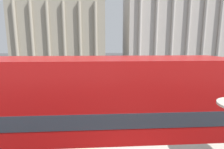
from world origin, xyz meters
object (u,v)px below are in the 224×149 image
object	(u,v)px
plaza_building_left	(62,29)
plaza_building_right	(170,21)
pedestrian_blue	(133,76)
double_decker_bus	(81,114)
pedestrian_black	(83,83)
pedestrian_grey	(68,86)
traffic_light_near	(121,78)
traffic_light_mid	(167,67)
pedestrian_olive	(146,89)

from	to	relation	value
plaza_building_left	plaza_building_right	bearing A→B (deg)	7.84
pedestrian_blue	double_decker_bus	bearing A→B (deg)	77.85
double_decker_bus	pedestrian_black	world-z (taller)	double_decker_bus
pedestrian_grey	pedestrian_black	world-z (taller)	pedestrian_grey
plaza_building_left	plaza_building_right	distance (m)	35.38
traffic_light_near	traffic_light_mid	world-z (taller)	traffic_light_mid
pedestrian_blue	pedestrian_black	distance (m)	6.38
pedestrian_blue	pedestrian_olive	bearing A→B (deg)	94.95
pedestrian_olive	pedestrian_black	size ratio (longest dim) A/B	1.04
pedestrian_olive	traffic_light_near	bearing A→B (deg)	41.55
pedestrian_olive	pedestrian_blue	bearing A→B (deg)	-77.95
pedestrian_olive	pedestrian_black	xyz separation A→B (m)	(-5.60, 3.07, -0.04)
plaza_building_right	pedestrian_grey	size ratio (longest dim) A/B	17.20
traffic_light_mid	pedestrian_black	size ratio (longest dim) A/B	2.12
pedestrian_blue	traffic_light_near	bearing A→B (deg)	77.55
pedestrian_black	pedestrian_grey	bearing A→B (deg)	39.80
pedestrian_blue	pedestrian_black	size ratio (longest dim) A/B	1.02
plaza_building_left	pedestrian_grey	distance (m)	40.98
plaza_building_right	traffic_light_mid	size ratio (longest dim) A/B	8.87
traffic_light_mid	double_decker_bus	bearing A→B (deg)	-121.32
traffic_light_mid	pedestrian_grey	bearing A→B (deg)	-162.04
plaza_building_right	traffic_light_mid	xyz separation A→B (m)	(-16.07, -40.67, -10.36)
traffic_light_near	pedestrian_olive	size ratio (longest dim) A/B	1.94
traffic_light_near	traffic_light_mid	distance (m)	8.39
traffic_light_near	pedestrian_black	xyz separation A→B (m)	(-3.28, 4.39, -1.23)
pedestrian_olive	plaza_building_left	bearing A→B (deg)	-57.21
pedestrian_olive	plaza_building_right	bearing A→B (deg)	-101.23
pedestrian_grey	pedestrian_blue	bearing A→B (deg)	35.83
pedestrian_olive	traffic_light_mid	bearing A→B (deg)	-114.56
traffic_light_mid	pedestrian_black	xyz separation A→B (m)	(-9.12, -1.64, -1.34)
double_decker_bus	pedestrian_grey	xyz separation A→B (m)	(-2.30, 9.79, -1.31)
double_decker_bus	traffic_light_mid	xyz separation A→B (m)	(7.99, 13.13, -0.06)
plaza_building_left	pedestrian_olive	bearing A→B (deg)	-69.32
plaza_building_left	traffic_light_mid	distance (m)	41.13
pedestrian_olive	pedestrian_grey	bearing A→B (deg)	0.60
double_decker_bus	traffic_light_mid	bearing A→B (deg)	61.70
traffic_light_near	pedestrian_olive	bearing A→B (deg)	29.44
pedestrian_black	pedestrian_blue	bearing A→B (deg)	-167.14
traffic_light_near	pedestrian_olive	world-z (taller)	traffic_light_near
plaza_building_left	pedestrian_blue	xyz separation A→B (m)	(15.33, -34.48, -8.42)
pedestrian_grey	pedestrian_black	distance (m)	2.06
pedestrian_grey	pedestrian_black	xyz separation A→B (m)	(1.17, 1.69, -0.10)
traffic_light_near	double_decker_bus	bearing A→B (deg)	-106.85
pedestrian_grey	pedestrian_blue	xyz separation A→B (m)	(6.79, 4.72, -0.07)
traffic_light_mid	pedestrian_blue	world-z (taller)	traffic_light_mid
double_decker_bus	traffic_light_near	distance (m)	7.42
traffic_light_near	pedestrian_olive	distance (m)	2.93
plaza_building_left	pedestrian_grey	size ratio (longest dim) A/B	14.62
traffic_light_mid	traffic_light_near	bearing A→B (deg)	-134.08
traffic_light_mid	pedestrian_olive	xyz separation A→B (m)	(-3.51, -4.72, -1.30)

